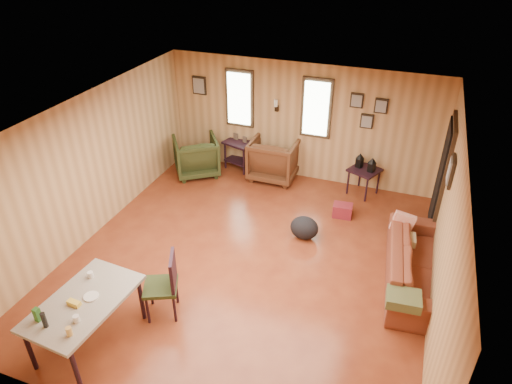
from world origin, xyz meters
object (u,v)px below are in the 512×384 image
sofa (419,258)px  side_table (365,168)px  end_table (241,149)px  dining_table (83,305)px  recliner_brown (274,157)px  recliner_green (196,154)px

sofa → side_table: sofa is taller
end_table → dining_table: (-0.02, -5.13, 0.22)m
recliner_brown → recliner_green: (-1.60, -0.40, -0.04)m
side_table → recliner_brown: bearing=179.1°
sofa → end_table: sofa is taller
sofa → side_table: (-1.15, 2.29, 0.14)m
recliner_brown → recliner_green: recliner_brown is taller
side_table → sofa: bearing=-63.2°
sofa → side_table: 2.56m
sofa → recliner_brown: size_ratio=2.28×
recliner_brown → side_table: (1.84, -0.03, 0.09)m
side_table → dining_table: size_ratio=0.57×
end_table → dining_table: dining_table is taller
end_table → dining_table: bearing=-90.2°
sofa → end_table: size_ratio=2.82×
sofa → recliner_brown: recliner_brown is taller
end_table → side_table: size_ratio=0.93×
dining_table → sofa: bearing=38.9°
end_table → side_table: side_table is taller
sofa → dining_table: (-3.83, -2.65, 0.22)m
sofa → dining_table: size_ratio=1.50×
recliner_green → dining_table: (0.77, -4.57, 0.21)m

